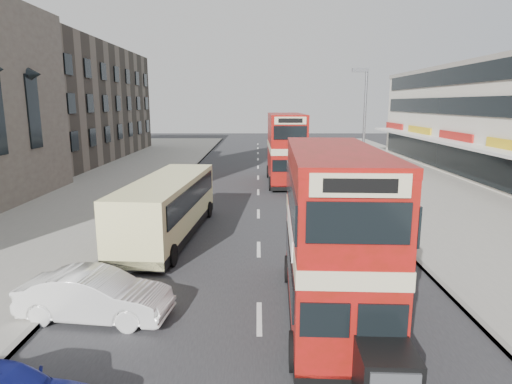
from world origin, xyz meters
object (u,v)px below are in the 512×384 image
(bus_main, at_px, (332,234))
(pedestrian_near, at_px, (409,193))
(bus_second, at_px, (286,148))
(car_left_front, at_px, (95,295))
(cyclist, at_px, (325,178))
(street_lamp, at_px, (363,123))
(car_right_c, at_px, (312,159))
(coach, at_px, (168,205))
(car_right_a, at_px, (346,200))
(car_right_b, at_px, (319,177))
(pedestrian_far, at_px, (353,159))

(bus_main, bearing_deg, pedestrian_near, -114.97)
(bus_second, bearing_deg, car_left_front, 72.29)
(car_left_front, distance_m, cyclist, 21.95)
(street_lamp, bearing_deg, bus_main, -105.87)
(bus_main, relative_size, car_right_c, 2.21)
(coach, relative_size, car_right_a, 1.95)
(car_right_a, height_order, car_right_b, car_right_a)
(car_right_b, relative_size, car_right_c, 1.00)
(bus_main, height_order, pedestrian_near, bus_main)
(car_left_front, distance_m, pedestrian_near, 18.44)
(street_lamp, xyz_separation_m, car_right_c, (-1.21, 15.23, -4.12))
(car_right_c, height_order, pedestrian_far, pedestrian_far)
(car_right_a, distance_m, pedestrian_far, 16.46)
(pedestrian_near, bearing_deg, car_right_a, -0.16)
(car_right_b, height_order, pedestrian_near, pedestrian_near)
(car_right_b, bearing_deg, cyclist, 7.18)
(car_left_front, relative_size, car_right_c, 1.09)
(bus_second, xyz_separation_m, car_right_c, (3.21, 9.72, -2.01))
(bus_second, distance_m, car_left_front, 22.63)
(car_left_front, distance_m, pedestrian_far, 31.30)
(car_right_c, bearing_deg, bus_main, 1.52)
(street_lamp, distance_m, car_right_a, 5.73)
(street_lamp, height_order, cyclist, street_lamp)
(bus_second, bearing_deg, car_right_b, 176.17)
(bus_second, distance_m, pedestrian_far, 9.64)
(car_left_front, distance_m, car_right_b, 23.28)
(car_right_c, bearing_deg, pedestrian_far, 56.84)
(bus_second, height_order, coach, bus_second)
(car_left_front, bearing_deg, car_right_c, -10.32)
(coach, bearing_deg, car_right_a, 31.27)
(car_left_front, height_order, pedestrian_far, pedestrian_far)
(street_lamp, distance_m, cyclist, 5.84)
(bus_second, relative_size, pedestrian_near, 5.47)
(bus_second, bearing_deg, cyclist, 147.61)
(coach, xyz_separation_m, cyclist, (8.94, 12.04, -0.79))
(cyclist, bearing_deg, bus_main, -96.36)
(car_right_c, height_order, cyclist, cyclist)
(cyclist, bearing_deg, car_right_c, 89.31)
(street_lamp, xyz_separation_m, car_left_front, (-11.15, -16.00, -4.09))
(street_lamp, relative_size, coach, 0.84)
(coach, distance_m, car_right_b, 16.19)
(coach, xyz_separation_m, car_right_c, (9.43, 23.47, -0.82))
(bus_main, bearing_deg, car_left_front, 4.15)
(bus_second, distance_m, cyclist, 3.78)
(car_right_c, xyz_separation_m, cyclist, (-0.49, -11.43, 0.03))
(pedestrian_near, height_order, cyclist, cyclist)
(bus_second, relative_size, cyclist, 4.45)
(bus_second, xyz_separation_m, cyclist, (2.73, -1.71, -1.98))
(bus_main, xyz_separation_m, coach, (-6.15, 7.56, -0.98))
(pedestrian_far, bearing_deg, bus_main, -98.72)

